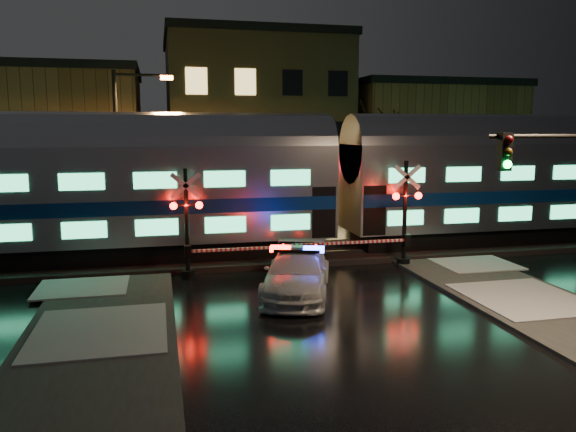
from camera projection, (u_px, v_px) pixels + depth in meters
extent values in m
plane|color=black|center=(305.00, 289.00, 19.44)|extent=(120.00, 120.00, 0.00)
cube|color=black|center=(276.00, 255.00, 24.24)|extent=(90.00, 4.20, 0.24)
cube|color=#2D2D2D|center=(87.00, 381.00, 12.21)|extent=(4.00, 20.00, 0.12)
cube|color=brown|center=(31.00, 145.00, 37.05)|extent=(14.00, 10.00, 9.00)
cube|color=brown|center=(253.00, 126.00, 40.68)|extent=(12.00, 11.00, 11.50)
cube|color=brown|center=(421.00, 146.00, 43.31)|extent=(12.00, 10.00, 8.50)
cube|color=black|center=(20.00, 255.00, 21.89)|extent=(24.00, 2.40, 0.80)
cube|color=#B7BAC1|center=(16.00, 196.00, 21.54)|extent=(25.00, 3.05, 3.80)
cube|color=navy|center=(17.00, 207.00, 21.60)|extent=(24.75, 3.09, 0.55)
cube|color=#3CE696|center=(8.00, 233.00, 20.22)|extent=(21.00, 0.05, 0.62)
cube|color=#3CE696|center=(4.00, 183.00, 19.95)|extent=(21.00, 0.05, 0.62)
cylinder|color=#B7BAC1|center=(12.00, 152.00, 21.28)|extent=(25.00, 3.05, 3.05)
imported|color=silver|center=(297.00, 273.00, 18.70)|extent=(3.59, 5.51, 1.48)
cube|color=black|center=(297.00, 250.00, 18.58)|extent=(1.59, 0.87, 0.10)
cube|color=#FF0C05|center=(280.00, 249.00, 18.63)|extent=(0.76, 0.54, 0.17)
cube|color=#1426FF|center=(314.00, 249.00, 18.52)|extent=(0.76, 0.54, 0.17)
cylinder|color=black|center=(403.00, 262.00, 22.79)|extent=(0.53, 0.53, 0.32)
cylinder|color=black|center=(405.00, 214.00, 22.49)|extent=(0.17, 0.17, 4.26)
sphere|color=#FF0C05|center=(396.00, 196.00, 22.09)|extent=(0.28, 0.28, 0.28)
sphere|color=#FF0C05|center=(418.00, 196.00, 22.31)|extent=(0.28, 0.28, 0.28)
cube|color=white|center=(343.00, 243.00, 21.81)|extent=(5.33, 0.10, 0.10)
cube|color=black|center=(407.00, 240.00, 22.40)|extent=(0.25, 0.30, 0.45)
cylinder|color=black|center=(188.00, 274.00, 20.87)|extent=(0.51, 0.51, 0.31)
cylinder|color=black|center=(187.00, 224.00, 20.58)|extent=(0.16, 0.16, 4.09)
sphere|color=#FF0C05|center=(173.00, 206.00, 20.20)|extent=(0.27, 0.27, 0.27)
sphere|color=#FF0C05|center=(199.00, 205.00, 20.40)|extent=(0.27, 0.27, 0.27)
cube|color=white|center=(257.00, 248.00, 21.06)|extent=(5.11, 0.10, 0.10)
cube|color=black|center=(188.00, 251.00, 20.49)|extent=(0.25, 0.30, 0.45)
cylinder|color=black|center=(548.00, 136.00, 14.39)|extent=(3.41, 0.11, 0.11)
cube|color=black|center=(504.00, 152.00, 14.01)|extent=(0.30, 0.27, 0.95)
sphere|color=#0CFF3F|center=(508.00, 164.00, 13.90)|extent=(0.21, 0.21, 0.21)
cylinder|color=black|center=(118.00, 160.00, 26.01)|extent=(0.20, 0.20, 8.16)
cylinder|color=black|center=(142.00, 75.00, 25.69)|extent=(2.45, 0.12, 0.12)
cube|color=orange|center=(167.00, 78.00, 25.96)|extent=(0.56, 0.29, 0.18)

